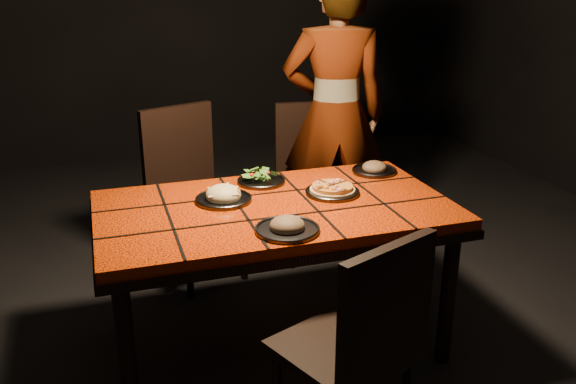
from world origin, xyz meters
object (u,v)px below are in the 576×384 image
object	(u,v)px
diner	(335,115)
chair_far_left	(189,182)
chair_near	(361,340)
plate_pasta	(223,196)
plate_pizza	(332,190)
chair_far_right	(312,169)
dining_table	(275,220)

from	to	relation	value
diner	chair_far_left	bearing A→B (deg)	18.26
chair_near	plate_pasta	size ratio (longest dim) A/B	3.57
chair_far_left	plate_pizza	world-z (taller)	chair_far_left
chair_far_right	chair_far_left	bearing A→B (deg)	-166.13
dining_table	chair_far_left	xyz separation A→B (m)	(-0.25, 0.92, -0.09)
dining_table	plate_pizza	size ratio (longest dim) A/B	5.70
chair_far_left	chair_far_right	xyz separation A→B (m)	(0.80, 0.09, -0.03)
chair_near	diner	world-z (taller)	diner
dining_table	diner	size ratio (longest dim) A/B	0.90
chair_near	dining_table	bearing A→B (deg)	-107.96
dining_table	chair_near	distance (m)	0.85
chair_near	plate_pasta	world-z (taller)	chair_near
chair_near	plate_pizza	xyz separation A→B (m)	(0.24, 0.88, 0.23)
chair_far_left	plate_pasta	world-z (taller)	chair_far_left
plate_pizza	diner	bearing A→B (deg)	67.52
plate_pasta	chair_far_left	bearing A→B (deg)	92.80
dining_table	plate_pasta	size ratio (longest dim) A/B	6.15
chair_near	diner	bearing A→B (deg)	-131.37
dining_table	chair_far_right	distance (m)	1.16
chair_near	chair_far_left	distance (m)	1.78
chair_far_right	diner	xyz separation A→B (m)	(0.14, -0.02, 0.35)
chair_near	chair_far_left	xyz separation A→B (m)	(-0.32, 1.75, 0.04)
dining_table	plate_pizza	xyz separation A→B (m)	(0.30, 0.05, 0.10)
chair_far_left	chair_far_right	distance (m)	0.81
chair_far_left	chair_far_right	world-z (taller)	chair_far_left
dining_table	diner	bearing A→B (deg)	54.98
chair_far_left	diner	bearing A→B (deg)	-16.31
chair_far_right	plate_pasta	size ratio (longest dim) A/B	3.68
dining_table	plate_pasta	distance (m)	0.26
dining_table	chair_far_right	size ratio (longest dim) A/B	1.67
chair_far_left	dining_table	bearing A→B (deg)	-95.35
plate_pasta	dining_table	bearing A→B (deg)	-28.26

